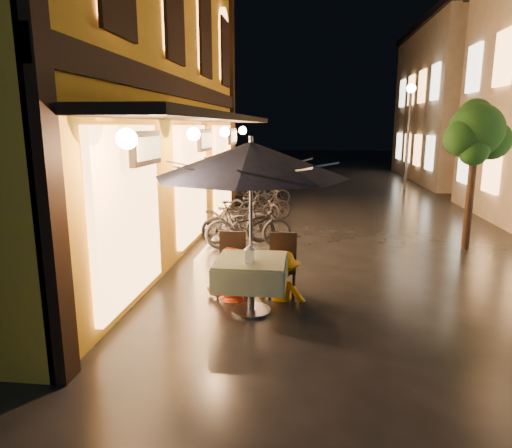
# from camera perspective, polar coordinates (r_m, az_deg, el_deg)

# --- Properties ---
(ground) EXTENTS (90.00, 90.00, 0.00)m
(ground) POSITION_cam_1_polar(r_m,az_deg,el_deg) (6.10, 15.66, -13.43)
(ground) COLOR black
(ground) RESTS_ON ground
(west_building) EXTENTS (5.90, 11.40, 7.40)m
(west_building) POSITION_cam_1_polar(r_m,az_deg,el_deg) (10.62, -20.98, 17.47)
(west_building) COLOR gold
(west_building) RESTS_ON ground
(east_building_far) EXTENTS (7.30, 10.30, 7.30)m
(east_building_far) POSITION_cam_1_polar(r_m,az_deg,el_deg) (24.94, 27.21, 13.33)
(east_building_far) COLOR #C6AE9A
(east_building_far) RESTS_ON ground
(street_tree) EXTENTS (1.43, 1.20, 3.15)m
(street_tree) POSITION_cam_1_polar(r_m,az_deg,el_deg) (10.51, 25.86, 10.06)
(street_tree) COLOR black
(street_tree) RESTS_ON ground
(streetlamp_far) EXTENTS (0.36, 0.36, 4.23)m
(streetlamp_far) POSITION_cam_1_polar(r_m,az_deg,el_deg) (19.84, 18.61, 12.50)
(streetlamp_far) COLOR #59595E
(streetlamp_far) RESTS_ON ground
(cafe_table) EXTENTS (0.99, 0.99, 0.78)m
(cafe_table) POSITION_cam_1_polar(r_m,az_deg,el_deg) (6.40, -0.62, -6.06)
(cafe_table) COLOR #59595E
(cafe_table) RESTS_ON ground
(patio_umbrella) EXTENTS (2.64, 2.64, 2.46)m
(patio_umbrella) POSITION_cam_1_polar(r_m,az_deg,el_deg) (6.10, -0.65, 8.02)
(patio_umbrella) COLOR #59595E
(patio_umbrella) RESTS_ON ground
(cafe_chair_left) EXTENTS (0.42, 0.42, 0.97)m
(cafe_chair_left) POSITION_cam_1_polar(r_m,az_deg,el_deg) (7.17, -3.06, -4.48)
(cafe_chair_left) COLOR black
(cafe_chair_left) RESTS_ON ground
(cafe_chair_right) EXTENTS (0.42, 0.42, 0.97)m
(cafe_chair_right) POSITION_cam_1_polar(r_m,az_deg,el_deg) (7.08, 3.35, -4.69)
(cafe_chair_right) COLOR black
(cafe_chair_right) RESTS_ON ground
(table_lantern) EXTENTS (0.16, 0.16, 0.25)m
(table_lantern) POSITION_cam_1_polar(r_m,az_deg,el_deg) (6.15, -0.81, -3.60)
(table_lantern) COLOR white
(table_lantern) RESTS_ON cafe_table
(person_orange) EXTENTS (0.75, 0.59, 1.55)m
(person_orange) POSITION_cam_1_polar(r_m,az_deg,el_deg) (6.93, -3.31, -3.05)
(person_orange) COLOR #E54418
(person_orange) RESTS_ON ground
(person_yellow) EXTENTS (1.01, 0.68, 1.45)m
(person_yellow) POSITION_cam_1_polar(r_m,az_deg,el_deg) (6.87, 3.34, -3.58)
(person_yellow) COLOR #FF9200
(person_yellow) RESTS_ON ground
(bicycle_0) EXTENTS (1.99, 1.15, 0.99)m
(bicycle_0) POSITION_cam_1_polar(r_m,az_deg,el_deg) (9.80, -0.93, -0.18)
(bicycle_0) COLOR black
(bicycle_0) RESTS_ON ground
(bicycle_1) EXTENTS (1.69, 0.88, 0.98)m
(bicycle_1) POSITION_cam_1_polar(r_m,az_deg,el_deg) (10.16, -2.30, 0.23)
(bicycle_1) COLOR black
(bicycle_1) RESTS_ON ground
(bicycle_2) EXTENTS (1.95, 0.91, 0.98)m
(bicycle_2) POSITION_cam_1_polar(r_m,az_deg,el_deg) (10.70, -2.75, 0.85)
(bicycle_2) COLOR black
(bicycle_2) RESTS_ON ground
(bicycle_3) EXTENTS (1.55, 0.88, 0.90)m
(bicycle_3) POSITION_cam_1_polar(r_m,az_deg,el_deg) (12.63, 1.13, 2.41)
(bicycle_3) COLOR black
(bicycle_3) RESTS_ON ground
(bicycle_4) EXTENTS (1.73, 1.18, 0.86)m
(bicycle_4) POSITION_cam_1_polar(r_m,az_deg,el_deg) (12.66, -0.20, 2.35)
(bicycle_4) COLOR black
(bicycle_4) RESTS_ON ground
(bicycle_5) EXTENTS (1.89, 1.11, 1.10)m
(bicycle_5) POSITION_cam_1_polar(r_m,az_deg,el_deg) (14.79, -0.64, 4.23)
(bicycle_5) COLOR black
(bicycle_5) RESTS_ON ground
(bicycle_6) EXTENTS (1.67, 0.94, 0.83)m
(bicycle_6) POSITION_cam_1_polar(r_m,az_deg,el_deg) (15.03, 1.34, 3.85)
(bicycle_6) COLOR black
(bicycle_6) RESTS_ON ground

